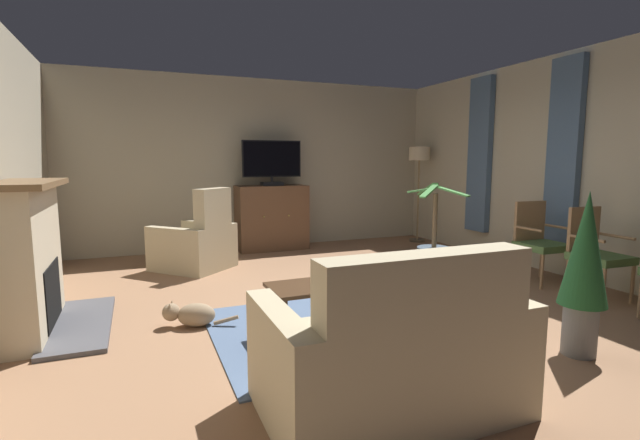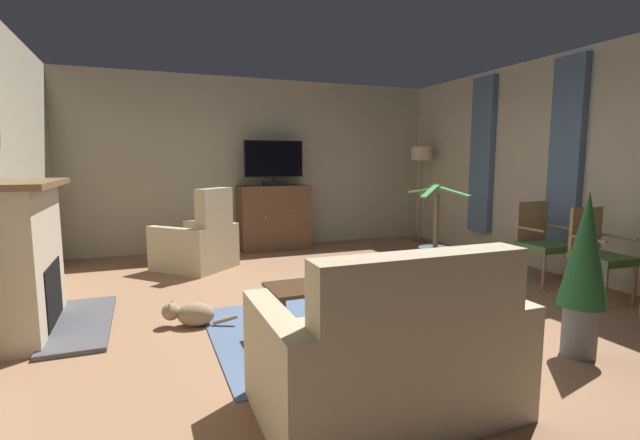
% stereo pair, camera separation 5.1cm
% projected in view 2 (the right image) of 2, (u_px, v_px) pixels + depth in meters
% --- Properties ---
extents(ground_plane, '(6.78, 7.56, 0.04)m').
position_uv_depth(ground_plane, '(348.00, 308.00, 4.62)').
color(ground_plane, '#936B4C').
extents(wall_back, '(6.78, 0.10, 2.81)m').
position_uv_depth(wall_back, '(260.00, 164.00, 7.69)').
color(wall_back, '#B2A88E').
rests_on(wall_back, ground_plane).
extents(wall_right_with_window, '(0.10, 7.56, 2.81)m').
position_uv_depth(wall_right_with_window, '(580.00, 165.00, 5.57)').
color(wall_right_with_window, '#BBB095').
rests_on(wall_right_with_window, ground_plane).
extents(curtain_panel_near, '(0.10, 0.44, 2.36)m').
position_uv_depth(curtain_panel_near, '(566.00, 154.00, 5.63)').
color(curtain_panel_near, slate).
extents(curtain_panel_far, '(0.10, 0.44, 2.36)m').
position_uv_depth(curtain_panel_far, '(482.00, 155.00, 7.01)').
color(curtain_panel_far, slate).
extents(rug_central, '(2.16, 1.83, 0.01)m').
position_uv_depth(rug_central, '(338.00, 328.00, 3.99)').
color(rug_central, slate).
rests_on(rug_central, ground_plane).
extents(fireplace, '(0.84, 1.45, 1.30)m').
position_uv_depth(fireplace, '(30.00, 261.00, 3.86)').
color(fireplace, '#4C4C51').
rests_on(fireplace, ground_plane).
extents(tv_cabinet, '(1.14, 0.56, 1.06)m').
position_uv_depth(tv_cabinet, '(274.00, 219.00, 7.53)').
color(tv_cabinet, '#402A1C').
rests_on(tv_cabinet, ground_plane).
extents(television, '(0.97, 0.20, 0.73)m').
position_uv_depth(television, '(274.00, 162.00, 7.36)').
color(television, black).
rests_on(television, tv_cabinet).
extents(coffee_table, '(0.88, 0.50, 0.45)m').
position_uv_depth(coffee_table, '(320.00, 291.00, 3.78)').
color(coffee_table, '#422B19').
rests_on(coffee_table, ground_plane).
extents(tv_remote, '(0.12, 0.17, 0.02)m').
position_uv_depth(tv_remote, '(330.00, 278.00, 3.93)').
color(tv_remote, black).
rests_on(tv_remote, coffee_table).
extents(sofa_floral, '(1.47, 0.92, 1.01)m').
position_uv_depth(sofa_floral, '(389.00, 357.00, 2.62)').
color(sofa_floral, tan).
rests_on(sofa_floral, ground_plane).
extents(armchair_facing_sofa, '(1.21, 1.22, 1.11)m').
position_uv_depth(armchair_facing_sofa, '(198.00, 245.00, 6.17)').
color(armchair_facing_sofa, tan).
rests_on(armchair_facing_sofa, ground_plane).
extents(side_chair_far_end, '(0.48, 0.52, 0.97)m').
position_uv_depth(side_chair_far_end, '(597.00, 252.00, 4.77)').
color(side_chair_far_end, '#4C703D').
rests_on(side_chair_far_end, ground_plane).
extents(side_chair_mid_row, '(0.51, 0.51, 0.97)m').
position_uv_depth(side_chair_mid_row, '(541.00, 240.00, 5.45)').
color(side_chair_mid_row, '#4C703D').
rests_on(side_chair_mid_row, ground_plane).
extents(potted_plant_leafy_by_curtain, '(0.76, 0.91, 1.19)m').
position_uv_depth(potted_plant_leafy_by_curtain, '(435.00, 257.00, 5.77)').
color(potted_plant_leafy_by_curtain, '#3D4C5B').
rests_on(potted_plant_leafy_by_curtain, ground_plane).
extents(potted_plant_tall_palm_by_window, '(0.34, 0.34, 1.25)m').
position_uv_depth(potted_plant_tall_palm_by_window, '(584.00, 265.00, 3.35)').
color(potted_plant_tall_palm_by_window, slate).
rests_on(potted_plant_tall_palm_by_window, ground_plane).
extents(cat, '(0.64, 0.32, 0.23)m').
position_uv_depth(cat, '(191.00, 314.00, 4.04)').
color(cat, '#937A5B').
rests_on(cat, ground_plane).
extents(floor_lamp, '(0.37, 0.37, 1.71)m').
position_uv_depth(floor_lamp, '(422.00, 162.00, 8.08)').
color(floor_lamp, '#4C4233').
rests_on(floor_lamp, ground_plane).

